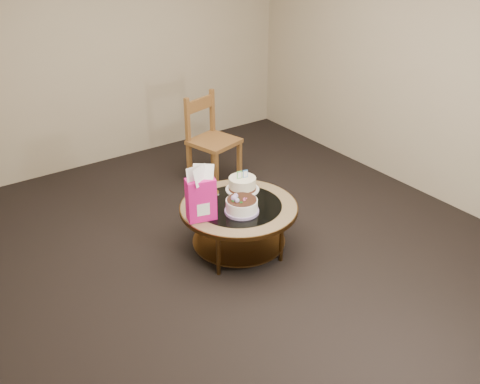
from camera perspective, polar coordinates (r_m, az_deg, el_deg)
ground at (r=4.82m, az=-0.12°, el=-6.13°), size 5.00×5.00×0.00m
room_walls at (r=4.15m, az=-0.15°, el=11.74°), size 4.52×5.02×2.61m
coffee_table at (r=4.62m, az=-0.13°, el=-2.25°), size 1.02×1.02×0.46m
decorated_cake at (r=4.44m, az=0.16°, el=-1.54°), size 0.29×0.29×0.17m
cream_cake at (r=4.79m, az=0.25°, el=0.85°), size 0.30×0.30×0.19m
gift_bag at (r=4.28m, az=-4.21°, el=-0.18°), size 0.26×0.21×0.46m
pillar_candle at (r=4.75m, az=-3.00°, el=0.12°), size 0.12×0.12×0.09m
dining_chair at (r=5.79m, az=-3.10°, el=5.60°), size 0.55×0.55×0.98m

